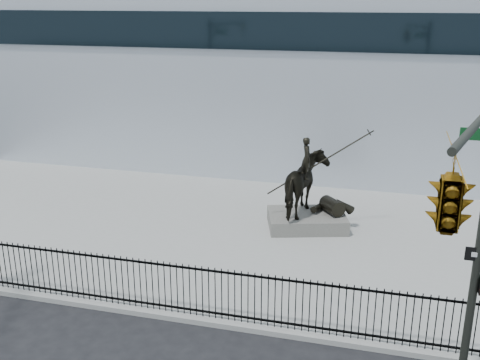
# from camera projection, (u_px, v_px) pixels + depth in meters

# --- Properties ---
(ground) EXTENTS (120.00, 120.00, 0.00)m
(ground) POSITION_uv_depth(u_px,v_px,m) (168.00, 344.00, 14.25)
(ground) COLOR black
(ground) RESTS_ON ground
(plaza) EXTENTS (30.00, 12.00, 0.15)m
(plaza) POSITION_uv_depth(u_px,v_px,m) (239.00, 234.00, 20.66)
(plaza) COLOR gray
(plaza) RESTS_ON ground
(building) EXTENTS (44.00, 14.00, 9.00)m
(building) POSITION_uv_depth(u_px,v_px,m) (299.00, 70.00, 31.22)
(building) COLOR #B5BDC5
(building) RESTS_ON ground
(picket_fence) EXTENTS (22.10, 0.10, 1.50)m
(picket_fence) POSITION_uv_depth(u_px,v_px,m) (184.00, 289.00, 15.12)
(picket_fence) COLOR black
(picket_fence) RESTS_ON plaza
(statue_plinth) EXTENTS (3.28, 2.68, 0.53)m
(statue_plinth) POSITION_uv_depth(u_px,v_px,m) (307.00, 220.00, 21.05)
(statue_plinth) COLOR #56544F
(statue_plinth) RESTS_ON plaza
(equestrian_statue) EXTENTS (3.50, 2.70, 3.08)m
(equestrian_statue) POSITION_uv_depth(u_px,v_px,m) (310.00, 185.00, 20.62)
(equestrian_statue) COLOR black
(equestrian_statue) RESTS_ON statue_plinth
(traffic_signal_right) EXTENTS (2.17, 6.86, 7.00)m
(traffic_signal_right) POSITION_uv_depth(u_px,v_px,m) (474.00, 221.00, 9.33)
(traffic_signal_right) COLOR #252823
(traffic_signal_right) RESTS_ON ground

